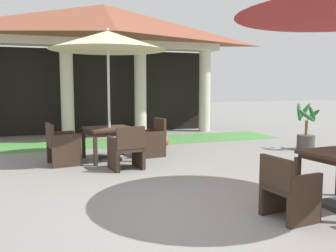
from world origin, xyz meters
TOP-DOWN VIEW (x-y plane):
  - ground_plane at (0.00, 0.00)m, footprint 60.00×60.00m
  - background_pavilion at (0.00, 7.83)m, footprint 8.39×2.96m
  - lawn_strip at (0.00, 6.17)m, footprint 10.19×1.84m
  - patio_table_near_foreground at (-0.62, 3.68)m, footprint 1.12×1.12m
  - patio_umbrella_near_foreground at (-0.62, 3.68)m, footprint 2.49×2.49m
  - patio_chair_near_foreground_east at (0.40, 3.83)m, footprint 0.61×0.62m
  - patio_chair_near_foreground_west at (-1.64, 3.53)m, footprint 0.67×0.71m
  - patio_chair_near_foreground_south at (-0.47, 2.66)m, footprint 0.66×0.64m
  - patio_chair_mid_left_west at (0.75, -0.63)m, footprint 0.55×0.59m
  - potted_palm_right_edge at (4.37, 3.31)m, footprint 0.62×0.67m
  - terracotta_urn at (1.06, 4.96)m, footprint 0.32×0.32m

SIDE VIEW (x-z plane):
  - ground_plane at x=0.00m, z-range 0.00..0.00m
  - lawn_strip at x=0.00m, z-range 0.00..0.01m
  - terracotta_urn at x=1.06m, z-range -0.04..0.36m
  - patio_chair_mid_left_west at x=0.75m, z-range -0.02..0.77m
  - potted_palm_right_edge at x=4.37m, z-range -0.22..0.99m
  - patio_chair_near_foreground_east at x=0.40m, z-range -0.05..0.83m
  - patio_chair_near_foreground_south at x=-0.47m, z-range -0.03..0.83m
  - patio_chair_near_foreground_west at x=-1.64m, z-range -0.02..0.84m
  - patio_table_near_foreground at x=-0.62m, z-range 0.26..0.98m
  - patio_umbrella_near_foreground at x=-0.62m, z-range 1.15..4.00m
  - background_pavilion at x=0.00m, z-range 1.17..5.40m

